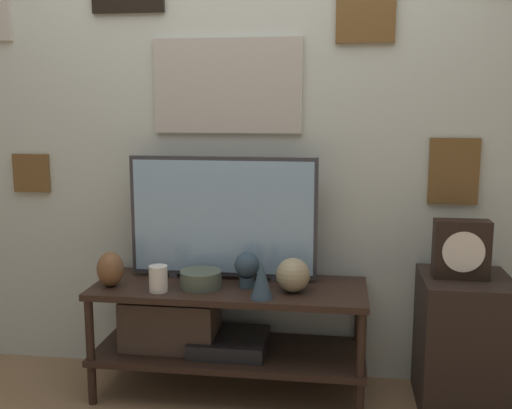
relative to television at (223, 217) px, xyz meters
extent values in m
cube|color=beige|center=(0.05, 0.18, 0.50)|extent=(6.40, 0.06, 2.70)
cube|color=#B2ADA3|center=(0.00, 0.14, 0.63)|extent=(0.74, 0.02, 0.46)
cube|color=#B2BCC6|center=(0.00, 0.13, 0.63)|extent=(0.70, 0.01, 0.42)
cube|color=brown|center=(-1.05, 0.14, 0.18)|extent=(0.20, 0.02, 0.20)
cube|color=beige|center=(-1.05, 0.13, 0.18)|extent=(0.16, 0.01, 0.16)
cube|color=brown|center=(1.09, 0.14, 0.22)|extent=(0.23, 0.02, 0.32)
cube|color=white|center=(1.09, 0.13, 0.22)|extent=(0.20, 0.01, 0.28)
cube|color=brown|center=(0.66, 0.14, 0.96)|extent=(0.28, 0.02, 0.27)
cube|color=slate|center=(0.66, 0.13, 0.96)|extent=(0.24, 0.01, 0.24)
cube|color=black|center=(0.05, -0.10, -0.33)|extent=(1.29, 0.47, 0.03)
cube|color=black|center=(0.05, -0.10, -0.64)|extent=(1.29, 0.47, 0.03)
cylinder|color=black|center=(-0.57, -0.31, -0.58)|extent=(0.04, 0.04, 0.54)
cylinder|color=black|center=(0.67, -0.31, -0.58)|extent=(0.04, 0.04, 0.54)
cylinder|color=black|center=(-0.57, 0.10, -0.58)|extent=(0.04, 0.04, 0.54)
cylinder|color=black|center=(0.67, 0.10, -0.58)|extent=(0.04, 0.04, 0.54)
cube|color=black|center=(0.05, -0.10, -0.59)|extent=(0.36, 0.33, 0.07)
cube|color=#47382D|center=(-0.24, -0.10, -0.51)|extent=(0.45, 0.26, 0.24)
cylinder|color=#333338|center=(-0.25, 0.00, -0.30)|extent=(0.05, 0.05, 0.02)
cylinder|color=#333338|center=(0.25, 0.00, -0.30)|extent=(0.05, 0.05, 0.02)
cube|color=#333338|center=(0.00, 0.00, 0.00)|extent=(0.92, 0.04, 0.58)
cube|color=#8CB2D1|center=(0.00, -0.01, 0.00)|extent=(0.88, 0.01, 0.55)
ellipsoid|color=brown|center=(-0.51, -0.19, -0.23)|extent=(0.13, 0.13, 0.16)
cone|color=#2D4251|center=(0.23, -0.27, -0.22)|extent=(0.10, 0.10, 0.17)
cylinder|color=#4C5647|center=(-0.08, -0.15, -0.27)|extent=(0.20, 0.20, 0.08)
sphere|color=tan|center=(0.36, -0.16, -0.23)|extent=(0.16, 0.16, 0.16)
cylinder|color=silver|center=(-0.26, -0.24, -0.25)|extent=(0.09, 0.09, 0.12)
cylinder|color=#2D4251|center=(0.14, -0.12, -0.29)|extent=(0.07, 0.07, 0.05)
sphere|color=#2D4251|center=(0.14, -0.12, -0.20)|extent=(0.12, 0.12, 0.12)
cube|color=black|center=(1.14, -0.08, -0.54)|extent=(0.40, 0.43, 0.62)
cube|color=black|center=(1.10, -0.09, -0.10)|extent=(0.24, 0.10, 0.26)
cylinder|color=white|center=(1.10, -0.15, -0.10)|extent=(0.18, 0.01, 0.18)
camera|label=1|loc=(0.56, -2.80, 0.54)|focal=42.00mm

